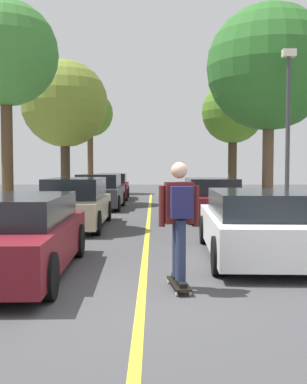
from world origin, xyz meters
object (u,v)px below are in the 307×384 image
(parked_car_left_near, at_px, (76,203))
(fire_hydrant, at_px, (272,210))
(street_tree_left_near, at_px, (65,104))
(street_tree_right_nearest, at_px, (269,68))
(parked_car_right_nearest, at_px, (255,224))
(skateboard, at_px, (179,283))
(parked_car_right_near, at_px, (211,199))
(parked_car_left_far, at_px, (100,192))
(parked_car_left_farthest, at_px, (112,186))
(street_tree_right_near, at_px, (233,113))
(skateboarder, at_px, (180,215))
(street_tree_left_far, at_px, (90,115))
(street_tree_left_nearest, at_px, (6,55))
(parked_car_left_nearest, at_px, (14,235))
(streetlamp, at_px, (288,124))

(parked_car_left_near, xyz_separation_m, fire_hydrant, (5.73, -0.01, -0.21))
(street_tree_left_near, xyz_separation_m, street_tree_right_nearest, (7.88, -6.33, 0.34))
(parked_car_left_near, bearing_deg, street_tree_right_nearest, 17.03)
(parked_car_right_nearest, relative_size, skateboard, 5.38)
(parked_car_right_near, distance_m, skateboard, 9.35)
(parked_car_left_far, xyz_separation_m, fire_hydrant, (5.73, -6.04, -0.21))
(parked_car_left_farthest, distance_m, street_tree_left_near, 5.70)
(parked_car_right_near, xyz_separation_m, fire_hydrant, (1.50, -2.19, -0.19))
(parked_car_left_far, bearing_deg, parked_car_left_farthest, 90.01)
(parked_car_left_far, distance_m, parked_car_left_farthest, 5.83)
(parked_car_right_nearest, distance_m, skateboard, 2.91)
(parked_car_left_farthest, relative_size, skateboard, 5.04)
(street_tree_right_near, height_order, skateboarder, street_tree_right_near)
(fire_hydrant, bearing_deg, street_tree_left_far, 114.11)
(street_tree_left_nearest, bearing_deg, street_tree_right_nearest, 16.41)
(street_tree_left_near, relative_size, fire_hydrant, 9.32)
(street_tree_left_nearest, xyz_separation_m, street_tree_right_near, (7.88, 9.29, -0.56))
(street_tree_right_near, bearing_deg, street_tree_left_near, -175.40)
(parked_car_right_near, relative_size, skateboarder, 2.47)
(parked_car_left_farthest, bearing_deg, street_tree_left_near, -116.42)
(street_tree_left_near, height_order, skateboard, street_tree_left_near)
(fire_hydrant, xyz_separation_m, skateboarder, (-3.09, -7.04, 0.60))
(street_tree_left_far, height_order, fire_hydrant, street_tree_left_far)
(fire_hydrant, height_order, skateboarder, skateboarder)
(street_tree_left_nearest, bearing_deg, parked_car_right_nearest, -34.57)
(parked_car_left_nearest, distance_m, street_tree_left_near, 14.89)
(skateboarder, bearing_deg, skateboard, 97.34)
(parked_car_right_nearest, distance_m, skateboarder, 2.91)
(parked_car_left_far, relative_size, street_tree_right_near, 0.74)
(parked_car_left_near, distance_m, parked_car_left_farthest, 11.86)
(parked_car_left_far, height_order, street_tree_right_nearest, street_tree_right_nearest)
(street_tree_left_nearest, height_order, streetlamp, street_tree_left_nearest)
(skateboard, bearing_deg, street_tree_right_near, 77.82)
(parked_car_left_near, xyz_separation_m, parked_car_left_far, (0.00, 6.03, -0.00))
(parked_car_left_nearest, bearing_deg, skateboarder, -20.83)
(street_tree_right_near, bearing_deg, parked_car_left_far, -155.24)
(street_tree_right_nearest, height_order, skateboard, street_tree_right_nearest)
(parked_car_left_nearest, height_order, skateboard, parked_car_left_nearest)
(parked_car_left_near, xyz_separation_m, street_tree_left_nearest, (-1.83, -0.47, 4.17))
(street_tree_left_nearest, distance_m, streetlamp, 8.04)
(parked_car_left_near, relative_size, street_tree_left_near, 0.72)
(parked_car_right_nearest, relative_size, street_tree_left_nearest, 0.74)
(street_tree_left_nearest, xyz_separation_m, street_tree_left_far, (-0.00, 17.34, 0.27))
(parked_car_right_near, distance_m, fire_hydrant, 2.66)
(parked_car_right_nearest, relative_size, street_tree_right_near, 0.81)
(skateboard, bearing_deg, parked_car_left_near, 110.64)
(parked_car_left_nearest, bearing_deg, parked_car_left_farthest, 90.00)
(parked_car_left_far, distance_m, parked_car_right_near, 5.72)
(parked_car_left_nearest, distance_m, parked_car_left_farthest, 17.90)
(parked_car_right_near, height_order, street_tree_left_nearest, street_tree_left_nearest)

